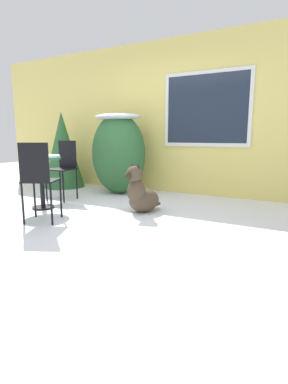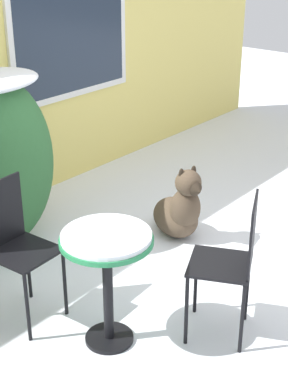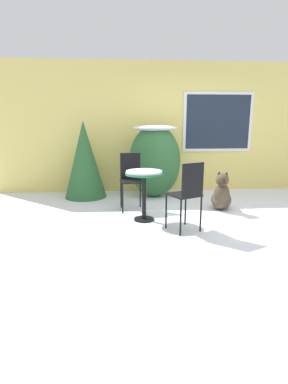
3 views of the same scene
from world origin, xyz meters
name	(u,v)px [view 3 (image 3 of 3)]	position (x,y,z in m)	size (l,w,h in m)	color
ground_plane	(206,220)	(0.00, 0.00, 0.00)	(16.00, 16.00, 0.00)	white
house_wall	(183,128)	(0.05, 2.20, 1.36)	(8.00, 0.10, 2.70)	#E5D16B
shrub_left	(155,160)	(-0.62, 1.60, 0.75)	(1.02, 0.77, 1.42)	#2D6033
evergreen_bush	(85,160)	(-2.01, 1.66, 0.75)	(0.82, 0.82, 1.51)	#2D6033
patio_table	(144,181)	(-0.95, 0.10, 0.62)	(0.56, 0.56, 0.77)	black
patio_chair_near_table	(131,178)	(-1.12, 0.73, 0.54)	(0.40, 0.40, 0.96)	black
patio_chair_far_side	(187,193)	(-0.41, -0.44, 0.54)	(0.50, 0.50, 0.96)	black
dog	(221,196)	(0.41, 0.56, 0.25)	(0.47, 0.65, 0.67)	#4C3D2D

